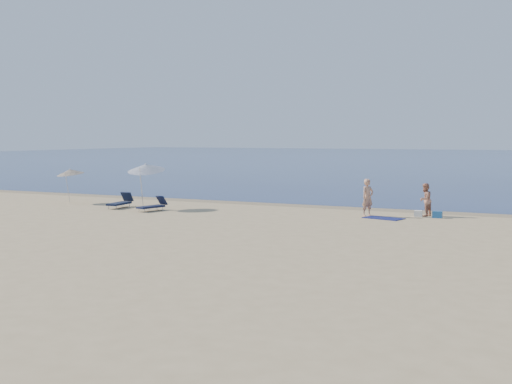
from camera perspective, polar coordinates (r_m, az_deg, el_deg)
ground at (r=18.78m, az=-13.96°, el=-7.18°), size 160.00×160.00×0.00m
sea at (r=114.87m, az=19.37°, el=2.75°), size 240.00×160.00×0.01m
wet_sand_strip at (r=35.78m, az=6.03°, el=-1.32°), size 240.00×1.60×0.00m
person_left at (r=31.82m, az=9.90°, el=-0.49°), size 0.73×0.80×1.83m
person_right at (r=32.43m, az=14.79°, el=-0.67°), size 0.83×0.94×1.62m
beach_towel at (r=31.16m, az=11.27°, el=-2.29°), size 2.03×1.46×0.03m
white_bag at (r=32.11m, az=14.21°, el=-1.88°), size 0.39×0.35×0.31m
blue_cooler at (r=31.96m, az=15.82°, el=-1.94°), size 0.48×0.36×0.33m
umbrella_near at (r=35.01m, az=-9.75°, el=2.16°), size 2.42×2.44×2.63m
umbrella_far at (r=39.08m, az=-16.19°, el=1.73°), size 2.09×2.10×2.13m
lounger_left at (r=35.87m, az=-11.95°, el=-0.90°), size 0.78×1.92×0.83m
lounger_right at (r=34.08m, az=-9.16°, el=-1.20°), size 0.99×1.80×0.76m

